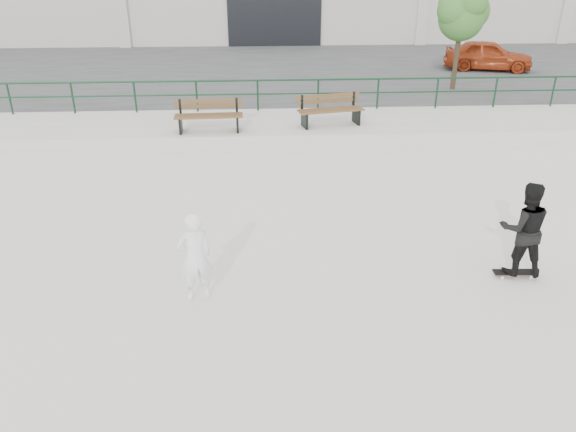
{
  "coord_description": "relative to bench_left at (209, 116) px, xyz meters",
  "views": [
    {
      "loc": [
        -1.02,
        -7.59,
        5.5
      ],
      "look_at": [
        -0.49,
        2.0,
        0.83
      ],
      "focal_mm": 35.0,
      "sensor_mm": 36.0,
      "label": 1
    }
  ],
  "objects": [
    {
      "name": "ground",
      "position": [
        2.45,
        -8.61,
        -0.95
      ],
      "size": [
        120.0,
        120.0,
        0.0
      ],
      "primitive_type": "plane",
      "color": "silver",
      "rests_on": "ground"
    },
    {
      "name": "ledge",
      "position": [
        2.45,
        0.89,
        -0.7
      ],
      "size": [
        30.0,
        3.0,
        0.5
      ],
      "primitive_type": "cube",
      "color": "silver",
      "rests_on": "ground"
    },
    {
      "name": "parking_strip",
      "position": [
        2.45,
        9.39,
        -0.7
      ],
      "size": [
        60.0,
        14.0,
        0.5
      ],
      "primitive_type": "cube",
      "color": "#3A3A3A",
      "rests_on": "ground"
    },
    {
      "name": "railing",
      "position": [
        2.45,
        2.19,
        0.29
      ],
      "size": [
        28.0,
        0.06,
        1.03
      ],
      "color": "#143720",
      "rests_on": "ledge"
    },
    {
      "name": "bench_left",
      "position": [
        0.0,
        0.0,
        0.0
      ],
      "size": [
        2.01,
        0.66,
        0.92
      ],
      "rotation": [
        0.0,
        0.0,
        0.04
      ],
      "color": "brown",
      "rests_on": "ledge"
    },
    {
      "name": "bench_right",
      "position": [
        3.64,
        0.43,
        0.0
      ],
      "size": [
        2.07,
        0.98,
        0.92
      ],
      "rotation": [
        0.0,
        0.0,
        0.21
      ],
      "color": "brown",
      "rests_on": "ledge"
    },
    {
      "name": "tree",
      "position": [
        8.96,
        4.94,
        2.31
      ],
      "size": [
        2.08,
        1.85,
        3.69
      ],
      "color": "#3D2C1E",
      "rests_on": "parking_strip"
    },
    {
      "name": "red_car",
      "position": [
        11.56,
        8.39,
        0.18
      ],
      "size": [
        3.98,
        2.43,
        1.27
      ],
      "primitive_type": "imported",
      "rotation": [
        0.0,
        0.0,
        1.3
      ],
      "color": "#9F3413",
      "rests_on": "parking_strip"
    },
    {
      "name": "skateboard",
      "position": [
        6.08,
        -7.65,
        -0.88
      ],
      "size": [
        0.79,
        0.24,
        0.09
      ],
      "rotation": [
        0.0,
        0.0,
        -0.04
      ],
      "color": "black",
      "rests_on": "ground"
    },
    {
      "name": "standing_skater",
      "position": [
        6.08,
        -7.65,
        0.02
      ],
      "size": [
        0.95,
        0.79,
        1.76
      ],
      "primitive_type": "imported",
      "rotation": [
        0.0,
        0.0,
        2.99
      ],
      "color": "black",
      "rests_on": "skateboard"
    },
    {
      "name": "seated_skater",
      "position": [
        0.33,
        -8.02,
        -0.15
      ],
      "size": [
        0.68,
        0.57,
        1.61
      ],
      "primitive_type": "imported",
      "rotation": [
        0.0,
        0.0,
        3.5
      ],
      "color": "white",
      "rests_on": "ground"
    }
  ]
}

